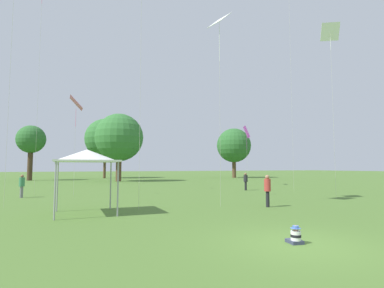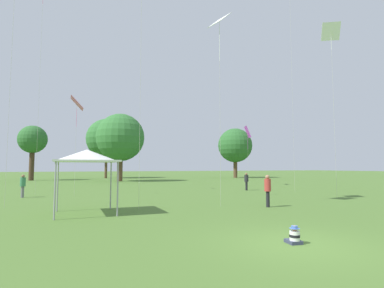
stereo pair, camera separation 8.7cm
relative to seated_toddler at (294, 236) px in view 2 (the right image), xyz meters
name	(u,v)px [view 2 (the right image)]	position (x,y,z in m)	size (l,w,h in m)	color
ground_plane	(297,245)	(-0.01, -0.12, -0.21)	(300.00, 300.00, 0.00)	#4C702D
seated_toddler	(294,236)	(0.00, 0.00, 0.00)	(0.42, 0.49, 0.52)	#383D56
person_standing_0	(246,180)	(9.64, 17.39, 0.76)	(0.43, 0.43, 1.64)	black
person_standing_1	(268,188)	(4.17, 6.80, 0.84)	(0.45, 0.45, 1.77)	black
person_standing_2	(23,184)	(-9.03, 17.83, 0.77)	(0.52, 0.52, 1.65)	slate
canopy_tent	(87,156)	(-5.24, 8.17, 2.51)	(2.90, 2.90, 3.04)	white
kite_1	(248,133)	(13.89, 23.57, 6.14)	(1.13, 1.61, 7.12)	#B738C6
kite_2	(77,105)	(-5.55, 17.50, 6.81)	(0.93, 1.32, 7.61)	pink
kite_5	(331,35)	(11.31, 8.56, 11.56)	(1.37, 1.12, 12.62)	white
kite_8	(219,25)	(1.91, 8.07, 10.32)	(1.17, 1.36, 11.20)	white
distant_tree_0	(33,140)	(-11.55, 48.85, 6.45)	(4.59, 4.59, 9.10)	#473323
distant_tree_1	(107,139)	(1.01, 54.76, 7.65)	(7.95, 7.95, 11.85)	brown
distant_tree_2	(235,146)	(25.98, 46.77, 6.45)	(7.06, 7.06, 10.23)	brown
distant_tree_3	(120,138)	(1.42, 40.21, 6.56)	(7.42, 7.42, 10.52)	brown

